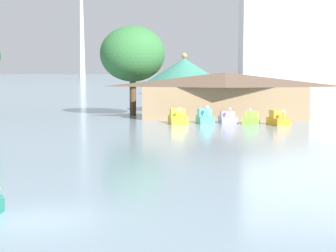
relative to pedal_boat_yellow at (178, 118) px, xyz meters
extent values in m
plane|color=gray|center=(-3.30, -35.45, -0.60)|extent=(2000.00, 2000.00, 0.00)
cube|color=yellow|center=(0.01, -0.07, -0.20)|extent=(2.13, 2.83, 0.79)
cube|color=yellow|center=(-0.05, 0.25, 0.55)|extent=(1.60, 1.41, 0.71)
cylinder|color=yellow|center=(0.22, -1.06, 0.46)|extent=(0.14, 0.14, 0.53)
sphere|color=white|center=(0.22, -1.06, 0.91)|extent=(0.37, 0.37, 0.37)
cube|color=#4CB7CC|center=(2.71, 0.51, -0.23)|extent=(1.91, 2.54, 0.73)
cube|color=#5DCDE2|center=(2.65, 0.79, 0.49)|extent=(1.42, 1.27, 0.72)
cylinder|color=#4CB7CC|center=(2.92, -0.38, 0.51)|extent=(0.14, 0.14, 0.75)
sphere|color=white|center=(2.92, -0.38, 1.07)|extent=(0.37, 0.37, 0.37)
cube|color=#B299D8|center=(5.03, 1.35, -0.29)|extent=(1.91, 2.49, 0.61)
cube|color=#C8ADF0|center=(4.99, 1.64, 0.27)|extent=(1.50, 1.21, 0.53)
cylinder|color=#B299D8|center=(5.16, 0.45, 0.35)|extent=(0.14, 0.14, 0.67)
sphere|color=white|center=(5.16, 0.45, 0.86)|extent=(0.34, 0.34, 0.34)
cube|color=#8CCC3F|center=(7.29, 0.27, -0.27)|extent=(1.90, 2.48, 0.66)
cube|color=#A0E24F|center=(7.35, 0.54, 0.35)|extent=(1.41, 1.25, 0.56)
cylinder|color=#8CCC3F|center=(7.09, -0.59, 0.38)|extent=(0.14, 0.14, 0.62)
sphere|color=white|center=(7.09, -0.59, 0.84)|extent=(0.31, 0.31, 0.31)
cube|color=orange|center=(9.81, -0.77, -0.25)|extent=(2.17, 2.74, 0.70)
cube|color=gold|center=(9.71, -0.49, 0.47)|extent=(1.52, 1.43, 0.73)
cylinder|color=orange|center=(10.13, -1.67, 0.36)|extent=(0.14, 0.14, 0.51)
sphere|color=white|center=(10.13, -1.67, 0.78)|extent=(0.35, 0.35, 0.35)
cube|color=#9E7F5B|center=(4.85, 6.33, 1.16)|extent=(17.64, 5.37, 3.51)
pyramid|color=brown|center=(4.85, 6.33, 3.70)|extent=(19.06, 6.17, 1.56)
cylinder|color=brown|center=(0.03, 17.55, 1.33)|extent=(7.21, 7.21, 3.86)
cone|color=#387F6B|center=(0.03, 17.55, 4.77)|extent=(9.81, 9.81, 3.03)
sphere|color=#B7993D|center=(0.03, 17.55, 6.64)|extent=(0.70, 0.70, 0.70)
cylinder|color=brown|center=(-5.79, 10.08, 1.39)|extent=(0.76, 0.76, 3.97)
ellipsoid|color=#337038|center=(-5.79, 10.08, 6.64)|extent=(7.66, 7.66, 6.54)
cube|color=silver|center=(23.60, 51.50, 11.93)|extent=(27.84, 14.37, 25.04)
camera|label=1|loc=(2.45, -53.53, 4.58)|focal=57.85mm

